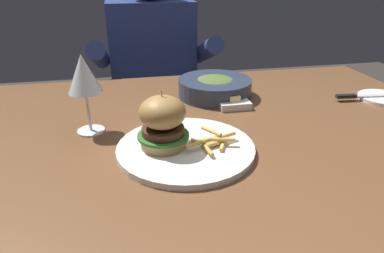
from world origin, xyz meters
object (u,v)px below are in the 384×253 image
burger_sandwich (163,122)px  diner_person (154,96)px  soup_bowl (215,87)px  wine_glass (84,76)px  table_knife (367,96)px  main_plate (186,148)px  bread_plate (383,98)px  butter_dish (234,103)px

burger_sandwich → diner_person: diner_person is taller
soup_bowl → wine_glass: bearing=-152.8°
burger_sandwich → diner_person: bearing=86.3°
table_knife → main_plate: bearing=-161.1°
soup_bowl → bread_plate: bearing=-14.8°
wine_glass → burger_sandwich: bearing=-39.5°
diner_person → soup_bowl: bearing=-74.4°
burger_sandwich → wine_glass: 0.22m
soup_bowl → butter_dish: bearing=-74.0°
butter_dish → soup_bowl: soup_bowl is taller
burger_sandwich → soup_bowl: 0.38m
burger_sandwich → table_knife: 0.67m
burger_sandwich → soup_bowl: size_ratio=0.57×
table_knife → butter_dish: size_ratio=2.69×
burger_sandwich → butter_dish: bearing=43.6°
main_plate → soup_bowl: size_ratio=1.33×
burger_sandwich → wine_glass: (-0.16, 0.13, 0.07)m
burger_sandwich → wine_glass: bearing=140.5°
table_knife → soup_bowl: bearing=164.1°
main_plate → diner_person: 0.87m
burger_sandwich → butter_dish: burger_sandwich is taller
burger_sandwich → butter_dish: (0.23, 0.22, -0.06)m
main_plate → table_knife: 0.63m
burger_sandwich → bread_plate: size_ratio=0.91×
table_knife → butter_dish: 0.41m
bread_plate → table_knife: size_ratio=0.60×
bread_plate → butter_dish: size_ratio=1.60×
soup_bowl → diner_person: (-0.14, 0.52, -0.21)m
main_plate → table_knife: size_ratio=1.27×
main_plate → burger_sandwich: size_ratio=2.33×
bread_plate → butter_dish: bearing=176.5°
wine_glass → butter_dish: wine_glass is taller
bread_plate → butter_dish: 0.46m
burger_sandwich → table_knife: bearing=16.9°
burger_sandwich → table_knife: (0.64, 0.19, -0.06)m
main_plate → burger_sandwich: bearing=168.9°
wine_glass → table_knife: bearing=4.3°
table_knife → diner_person: 0.89m
bread_plate → table_knife: bearing=174.7°
main_plate → wine_glass: bearing=145.7°
main_plate → diner_person: (0.01, 0.85, -0.18)m
wine_glass → bread_plate: (0.85, 0.06, -0.14)m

